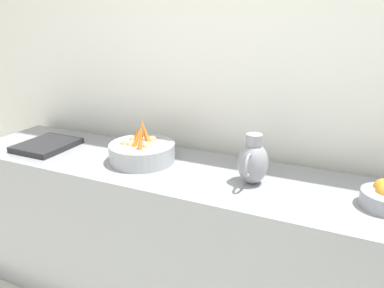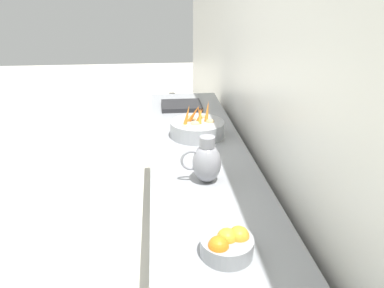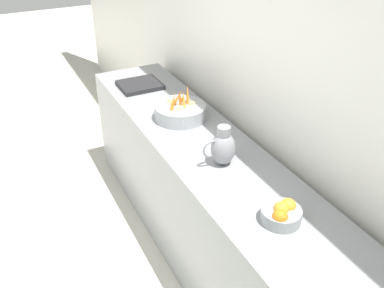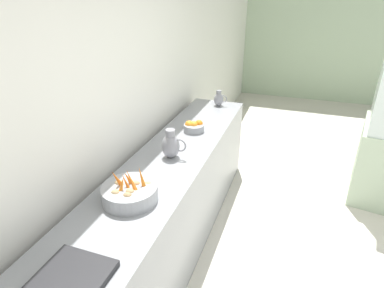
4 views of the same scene
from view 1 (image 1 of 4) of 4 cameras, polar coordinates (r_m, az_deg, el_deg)
tile_wall_left at (r=2.00m, az=25.90°, el=11.80°), size 0.10×9.61×3.00m
prep_counter at (r=2.05m, az=6.72°, el=-17.66°), size 0.62×3.39×0.94m
vegetable_colander at (r=2.02m, az=-8.11°, el=-1.18°), size 0.37×0.37×0.24m
metal_pitcher_tall at (r=1.73m, az=9.84°, el=-2.84°), size 0.21×0.15×0.25m
counter_sink_basin at (r=2.40m, az=-22.50°, el=-0.17°), size 0.34×0.30×0.04m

